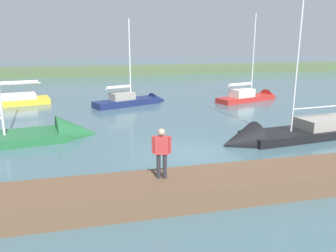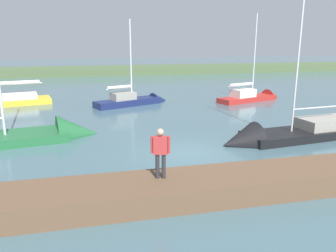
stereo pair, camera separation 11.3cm
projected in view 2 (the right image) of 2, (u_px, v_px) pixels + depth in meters
ground_plane at (189, 153)px, 16.42m from camera, size 200.00×200.00×0.00m
far_shoreline at (117, 74)px, 57.02m from camera, size 180.00×8.00×2.40m
dock_pier at (227, 184)px, 11.91m from camera, size 27.31×2.23×0.78m
sailboat_outer_mooring at (285, 136)px, 18.60m from camera, size 9.41×3.22×11.70m
sailboat_mid_channel at (20, 140)px, 18.31m from camera, size 10.58×4.28×11.27m
sailboat_near_dock at (254, 98)px, 31.21m from camera, size 7.34×3.95×8.54m
sailboat_far_left at (136, 102)px, 29.17m from camera, size 7.04×4.24×7.92m
person_on_dock at (160, 150)px, 11.22m from camera, size 0.64×0.34×1.76m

